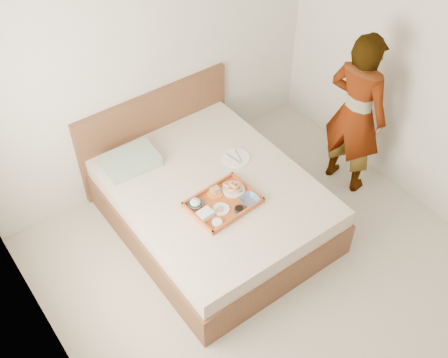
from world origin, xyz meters
TOP-DOWN VIEW (x-y plane):
  - ground at (0.00, 0.00)m, footprint 3.50×4.00m
  - ceiling at (0.00, 0.00)m, footprint 3.50×4.00m
  - wall_back at (0.00, 2.00)m, footprint 3.50×0.01m
  - wall_left at (-1.75, 0.00)m, footprint 0.01×4.00m
  - bed at (-0.06, 1.00)m, footprint 1.65×2.00m
  - headboard at (-0.06, 1.97)m, footprint 1.65×0.06m
  - pillow at (-0.52, 1.64)m, footprint 0.50×0.35m
  - tray at (-0.13, 0.75)m, footprint 0.61×0.46m
  - prawn_plate at (0.04, 0.83)m, footprint 0.21×0.21m
  - navy_bowl_big at (0.06, 0.64)m, footprint 0.17×0.17m
  - sauce_dish at (-0.07, 0.60)m, footprint 0.09×0.09m
  - meat_plate at (-0.18, 0.71)m, footprint 0.15×0.15m
  - bread_plate at (-0.12, 0.89)m, footprint 0.15×0.15m
  - salad_bowl at (-0.33, 0.87)m, footprint 0.14×0.14m
  - plastic_tub at (-0.33, 0.72)m, footprint 0.13×0.11m
  - cheese_round at (-0.30, 0.60)m, footprint 0.09×0.09m
  - dinner_plate at (0.31, 1.15)m, footprint 0.30×0.30m
  - person at (1.36, 0.71)m, footprint 0.50×0.67m

SIDE VIEW (x-z plane):
  - ground at x=0.00m, z-range -0.01..0.01m
  - bed at x=-0.06m, z-range 0.00..0.53m
  - headboard at x=-0.06m, z-range 0.00..0.95m
  - dinner_plate at x=0.31m, z-range 0.53..0.54m
  - meat_plate at x=-0.18m, z-range 0.55..0.56m
  - bread_plate at x=-0.12m, z-range 0.55..0.56m
  - prawn_plate at x=0.04m, z-range 0.55..0.56m
  - tray at x=-0.13m, z-range 0.53..0.58m
  - cheese_round at x=-0.30m, z-range 0.55..0.58m
  - sauce_dish at x=-0.07m, z-range 0.55..0.58m
  - salad_bowl at x=-0.33m, z-range 0.55..0.59m
  - navy_bowl_big at x=0.06m, z-range 0.55..0.59m
  - plastic_tub at x=-0.33m, z-range 0.55..0.60m
  - pillow at x=-0.52m, z-range 0.53..0.65m
  - person at x=1.36m, z-range 0.00..1.67m
  - wall_back at x=0.00m, z-range 0.00..2.60m
  - wall_left at x=-1.75m, z-range 0.00..2.60m
  - ceiling at x=0.00m, z-range 2.60..2.60m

